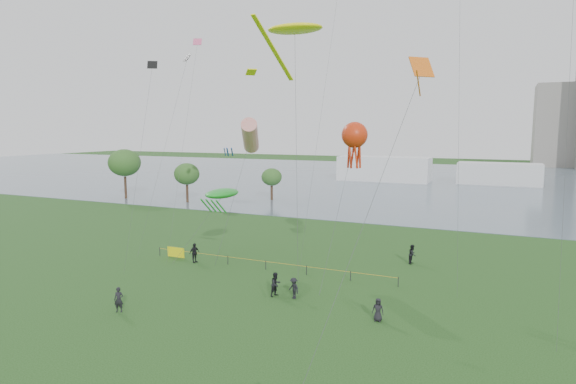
% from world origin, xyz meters
% --- Properties ---
extents(ground_plane, '(400.00, 400.00, 0.00)m').
position_xyz_m(ground_plane, '(0.00, 0.00, 0.00)').
color(ground_plane, '#163A12').
extents(lake, '(400.00, 120.00, 0.08)m').
position_xyz_m(lake, '(0.00, 100.00, 0.02)').
color(lake, slate).
rests_on(lake, ground_plane).
extents(building_low, '(16.00, 18.00, 28.00)m').
position_xyz_m(building_low, '(32.00, 168.00, 14.00)').
color(building_low, gray).
rests_on(building_low, ground_plane).
extents(pavilion_left, '(22.00, 8.00, 6.00)m').
position_xyz_m(pavilion_left, '(-12.00, 95.00, 3.00)').
color(pavilion_left, white).
rests_on(pavilion_left, ground_plane).
extents(pavilion_right, '(18.00, 7.00, 5.00)m').
position_xyz_m(pavilion_right, '(14.00, 98.00, 2.50)').
color(pavilion_right, silver).
rests_on(pavilion_right, ground_plane).
extents(trees, '(30.12, 14.05, 9.09)m').
position_xyz_m(trees, '(-41.25, 46.78, 5.83)').
color(trees, '#372519').
rests_on(trees, ground_plane).
extents(fence, '(24.07, 0.07, 1.05)m').
position_xyz_m(fence, '(-10.71, 15.29, 0.55)').
color(fence, black).
rests_on(fence, ground_plane).
extents(spectator_a, '(0.98, 1.10, 1.85)m').
position_xyz_m(spectator_a, '(-0.72, 9.33, 0.93)').
color(spectator_a, black).
rests_on(spectator_a, ground_plane).
extents(spectator_b, '(1.20, 1.04, 1.61)m').
position_xyz_m(spectator_b, '(0.75, 9.38, 0.81)').
color(spectator_b, black).
rests_on(spectator_b, ground_plane).
extents(spectator_c, '(0.78, 1.19, 1.89)m').
position_xyz_m(spectator_c, '(-11.87, 14.60, 0.94)').
color(spectator_c, black).
rests_on(spectator_c, ground_plane).
extents(spectator_d, '(0.78, 0.53, 1.56)m').
position_xyz_m(spectator_d, '(7.57, 7.73, 0.78)').
color(spectator_d, black).
rests_on(spectator_d, ground_plane).
extents(spectator_f, '(0.76, 0.64, 1.77)m').
position_xyz_m(spectator_f, '(-9.33, 1.94, 0.89)').
color(spectator_f, black).
rests_on(spectator_f, ground_plane).
extents(spectator_g, '(0.84, 1.00, 1.85)m').
position_xyz_m(spectator_g, '(7.27, 22.65, 0.92)').
color(spectator_g, black).
rests_on(spectator_g, ground_plane).
extents(kite_stingray, '(5.02, 10.04, 21.69)m').
position_xyz_m(kite_stingray, '(-2.39, 16.68, 21.22)').
color(kite_stingray, '#3F3F42').
extents(kite_windsock, '(4.14, 7.94, 13.85)m').
position_xyz_m(kite_windsock, '(-8.69, 20.11, 12.02)').
color(kite_windsock, '#3F3F42').
extents(kite_creature, '(4.88, 5.58, 7.00)m').
position_xyz_m(kite_creature, '(-9.90, 16.57, 6.53)').
color(kite_creature, '#3F3F42').
extents(kite_octopus, '(2.27, 8.45, 13.33)m').
position_xyz_m(kite_octopus, '(2.72, 18.12, 12.12)').
color(kite_octopus, '#3F3F42').
extents(kite_delta, '(4.68, 9.16, 16.84)m').
position_xyz_m(kite_delta, '(9.89, 5.83, 15.37)').
color(kite_delta, '#3F3F42').
extents(small_kites, '(35.94, 12.09, 12.59)m').
position_xyz_m(small_kites, '(-3.22, 18.63, 23.32)').
color(small_kites, '#E5598C').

